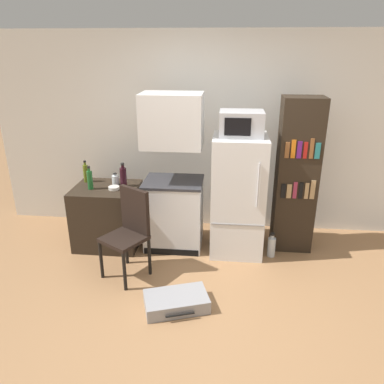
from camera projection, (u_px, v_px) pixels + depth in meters
name	position (u px, v px, depth m)	size (l,w,h in m)	color
ground_plane	(211.00, 316.00, 3.49)	(24.00, 24.00, 0.00)	#A3754C
wall_back	(236.00, 135.00, 4.85)	(6.40, 0.10, 2.55)	silver
side_table	(108.00, 216.00, 4.65)	(0.77, 0.65, 0.76)	#2D2319
kitchen_hutch	(173.00, 181.00, 4.45)	(0.70, 0.56, 1.87)	white
refrigerator	(238.00, 195.00, 4.40)	(0.61, 0.65, 1.42)	white
microwave	(241.00, 124.00, 4.08)	(0.48, 0.36, 0.28)	#B7B7BC
bookshelf	(296.00, 177.00, 4.39)	(0.47, 0.36, 1.84)	#2D2319
bottle_clear_short	(115.00, 180.00, 4.58)	(0.09, 0.09, 0.15)	silver
bottle_wine_dark	(123.00, 177.00, 4.51)	(0.08, 0.08, 0.29)	black
bottle_green_tall	(90.00, 180.00, 4.42)	(0.06, 0.06, 0.28)	#1E6028
bottle_olive_oil	(86.00, 173.00, 4.65)	(0.06, 0.06, 0.28)	#566619
bowl	(114.00, 188.00, 4.44)	(0.13, 0.13, 0.04)	silver
chair	(130.00, 226.00, 3.97)	(0.55, 0.55, 0.97)	black
suitcase_large_flat	(176.00, 302.00, 3.59)	(0.68, 0.52, 0.13)	#99999E
water_bottle_front	(271.00, 246.00, 4.44)	(0.09, 0.09, 0.30)	silver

